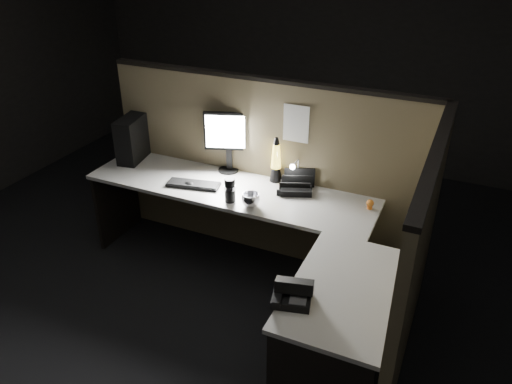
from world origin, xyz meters
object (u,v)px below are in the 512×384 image
at_px(desk_phone, 292,293).
at_px(pc_tower, 133,139).
at_px(lava_lamp, 276,163).
at_px(keyboard, 194,184).
at_px(monitor, 228,136).

bearing_deg(desk_phone, pc_tower, 135.09).
relative_size(pc_tower, lava_lamp, 1.02).
height_order(lava_lamp, desk_phone, lava_lamp).
relative_size(keyboard, lava_lamp, 1.12).
relative_size(pc_tower, desk_phone, 1.53).
relative_size(keyboard, desk_phone, 1.68).
distance_m(pc_tower, lava_lamp, 1.28).
bearing_deg(keyboard, monitor, 58.55).
distance_m(pc_tower, desk_phone, 2.22).
xyz_separation_m(pc_tower, keyboard, (0.72, -0.22, -0.18)).
distance_m(pc_tower, keyboard, 0.77).
relative_size(monitor, lava_lamp, 1.37).
bearing_deg(keyboard, pc_tower, 150.81).
distance_m(monitor, keyboard, 0.48).
bearing_deg(keyboard, desk_phone, -50.46).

